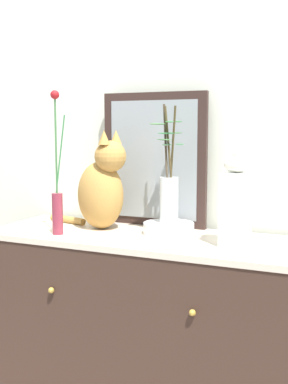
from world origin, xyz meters
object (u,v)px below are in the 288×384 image
at_px(mirror_leaning, 154,160).
at_px(bowl_porcelain, 169,228).
at_px(vase_glass_clear, 169,191).
at_px(jar_lidded_porcelain, 236,203).
at_px(sideboard, 144,341).
at_px(cat_sitting, 102,188).
at_px(vase_slim_green, 57,196).

bearing_deg(mirror_leaning, bowl_porcelain, -48.45).
height_order(vase_glass_clear, jar_lidded_porcelain, vase_glass_clear).
height_order(sideboard, cat_sitting, cat_sitting).
xyz_separation_m(sideboard, vase_slim_green, (-0.34, -0.13, 0.62)).
height_order(sideboard, bowl_porcelain, bowl_porcelain).
bearing_deg(mirror_leaning, vase_slim_green, -130.21).
bearing_deg(sideboard, jar_lidded_porcelain, -4.02).
bearing_deg(vase_slim_green, mirror_leaning, 49.79).
distance_m(mirror_leaning, bowl_porcelain, 0.34).
xyz_separation_m(sideboard, cat_sitting, (-0.22, 0.05, 0.64)).
relative_size(sideboard, vase_glass_clear, 2.73).
bearing_deg(bowl_porcelain, mirror_leaning, 131.55).
relative_size(mirror_leaning, bowl_porcelain, 2.81).
bearing_deg(jar_lidded_porcelain, sideboard, 175.98).
bearing_deg(vase_glass_clear, bowl_porcelain, 114.63).
bearing_deg(cat_sitting, bowl_porcelain, 3.35).
bearing_deg(jar_lidded_porcelain, vase_glass_clear, 162.75).
distance_m(bowl_porcelain, vase_glass_clear, 0.16).
distance_m(vase_glass_clear, jar_lidded_porcelain, 0.32).
height_order(mirror_leaning, jar_lidded_porcelain, mirror_leaning).
bearing_deg(cat_sitting, vase_slim_green, -122.41).
bearing_deg(sideboard, mirror_leaning, 102.40).
bearing_deg(mirror_leaning, jar_lidded_porcelain, -29.20).
bearing_deg(vase_slim_green, sideboard, 20.66).
xyz_separation_m(vase_slim_green, bowl_porcelain, (0.42, 0.19, -0.14)).
xyz_separation_m(vase_slim_green, jar_lidded_porcelain, (0.72, 0.10, 0.00)).
relative_size(sideboard, bowl_porcelain, 6.29).
height_order(mirror_leaning, vase_slim_green, mirror_leaning).
relative_size(vase_glass_clear, jar_lidded_porcelain, 1.37).
distance_m(cat_sitting, jar_lidded_porcelain, 0.61).
distance_m(vase_slim_green, jar_lidded_porcelain, 0.73).
xyz_separation_m(vase_glass_clear, jar_lidded_porcelain, (0.30, -0.09, -0.02)).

